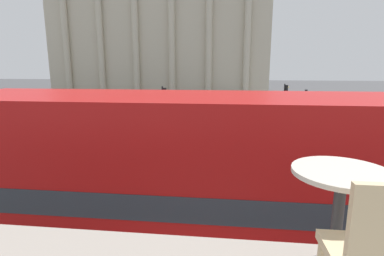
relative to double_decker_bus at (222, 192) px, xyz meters
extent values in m
cylinder|color=black|center=(-3.92, 1.23, -1.86)|extent=(1.08, 0.22, 1.08)
cube|color=#B71414|center=(0.00, 0.00, -0.94)|extent=(10.64, 2.46, 1.84)
cube|color=#2D3842|center=(0.00, 0.00, 0.20)|extent=(10.43, 2.48, 0.45)
cube|color=#B71414|center=(0.00, 0.00, 1.17)|extent=(10.64, 2.46, 1.48)
cylinder|color=#2D2D30|center=(0.76, -3.73, 1.45)|extent=(0.07, 0.07, 0.68)
cylinder|color=beige|center=(0.76, -3.73, 1.81)|extent=(0.60, 0.60, 0.03)
cube|color=beige|center=(-10.18, 43.31, 7.23)|extent=(32.28, 11.93, 19.28)
cylinder|color=beige|center=(-23.09, 36.89, 5.79)|extent=(0.90, 0.90, 16.39)
cylinder|color=beige|center=(-17.92, 36.89, 5.79)|extent=(0.90, 0.90, 16.39)
cylinder|color=beige|center=(-12.76, 36.89, 5.79)|extent=(0.90, 0.90, 16.39)
cylinder|color=beige|center=(-7.59, 36.89, 5.79)|extent=(0.90, 0.90, 16.39)
cylinder|color=beige|center=(-2.43, 36.89, 5.79)|extent=(0.90, 0.90, 16.39)
cylinder|color=beige|center=(2.74, 36.89, 5.79)|extent=(0.90, 0.90, 16.39)
cylinder|color=black|center=(3.61, 8.37, -0.51)|extent=(0.12, 0.12, 3.80)
cube|color=black|center=(3.79, 8.37, 0.94)|extent=(0.20, 0.24, 0.70)
sphere|color=red|center=(3.90, 8.37, 1.09)|extent=(0.14, 0.14, 0.14)
cylinder|color=black|center=(-4.43, 15.32, -0.70)|extent=(0.12, 0.12, 3.41)
cube|color=black|center=(-4.25, 15.32, 0.55)|extent=(0.20, 0.24, 0.70)
sphere|color=green|center=(-4.14, 15.32, 0.70)|extent=(0.14, 0.14, 0.14)
cylinder|color=black|center=(5.28, 22.24, -0.79)|extent=(0.12, 0.12, 3.24)
cube|color=black|center=(5.46, 22.24, 0.38)|extent=(0.20, 0.24, 0.70)
sphere|color=gold|center=(5.57, 22.24, 0.53)|extent=(0.14, 0.14, 0.14)
cylinder|color=black|center=(-5.49, 26.00, -2.11)|extent=(0.60, 0.18, 0.60)
cylinder|color=black|center=(-5.49, 24.25, -2.11)|extent=(0.60, 0.18, 0.60)
cylinder|color=black|center=(-8.29, 26.00, -2.11)|extent=(0.60, 0.18, 0.60)
cylinder|color=black|center=(-8.29, 24.25, -2.11)|extent=(0.60, 0.18, 0.60)
cube|color=#19234C|center=(-6.89, 25.12, -1.83)|extent=(4.20, 1.75, 0.55)
cube|color=#2D3842|center=(-7.09, 25.12, -1.31)|extent=(1.89, 1.61, 0.50)
cylinder|color=black|center=(-4.32, 21.73, -2.11)|extent=(0.60, 0.18, 0.60)
cylinder|color=black|center=(-4.32, 19.98, -2.11)|extent=(0.60, 0.18, 0.60)
cylinder|color=black|center=(-7.12, 21.73, -2.11)|extent=(0.60, 0.18, 0.60)
cylinder|color=black|center=(-7.12, 19.98, -2.11)|extent=(0.60, 0.18, 0.60)
cube|color=silver|center=(-5.72, 20.86, -1.83)|extent=(4.20, 1.75, 0.55)
cube|color=#2D3842|center=(-5.92, 20.86, -1.31)|extent=(1.89, 1.61, 0.50)
cylinder|color=#282B33|center=(-8.71, 18.49, -1.97)|extent=(0.14, 0.14, 0.88)
cylinder|color=#282B33|center=(-8.53, 18.49, -1.97)|extent=(0.14, 0.14, 0.88)
cylinder|color=#606638|center=(-8.62, 18.49, -1.18)|extent=(0.32, 0.32, 0.69)
sphere|color=tan|center=(-8.62, 18.49, -0.71)|extent=(0.24, 0.24, 0.24)
cylinder|color=#282B33|center=(10.38, 24.63, -1.98)|extent=(0.14, 0.14, 0.84)
cylinder|color=#282B33|center=(10.56, 24.63, -1.98)|extent=(0.14, 0.14, 0.84)
cylinder|color=black|center=(10.47, 24.63, -1.23)|extent=(0.32, 0.32, 0.67)
sphere|color=tan|center=(10.47, 24.63, -0.79)|extent=(0.23, 0.23, 0.23)
cylinder|color=#282B33|center=(-9.10, 14.56, -1.99)|extent=(0.14, 0.14, 0.83)
cylinder|color=#282B33|center=(-8.92, 14.56, -1.99)|extent=(0.14, 0.14, 0.83)
cylinder|color=slate|center=(-9.01, 14.56, -1.25)|extent=(0.32, 0.32, 0.65)
sphere|color=tan|center=(-9.01, 14.56, -0.81)|extent=(0.22, 0.22, 0.22)
camera|label=1|loc=(0.04, -5.56, 2.45)|focal=28.00mm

